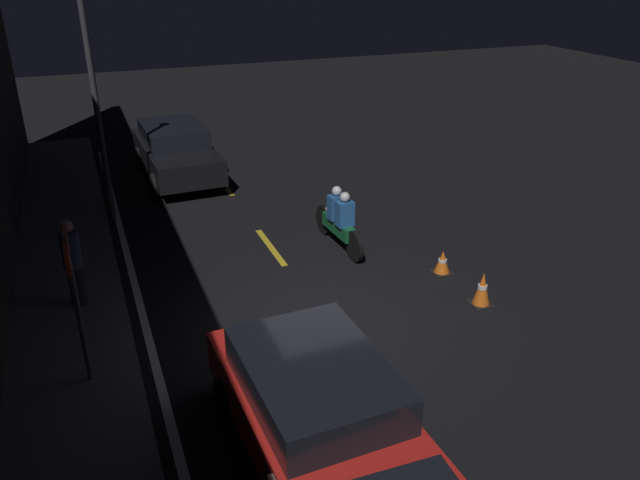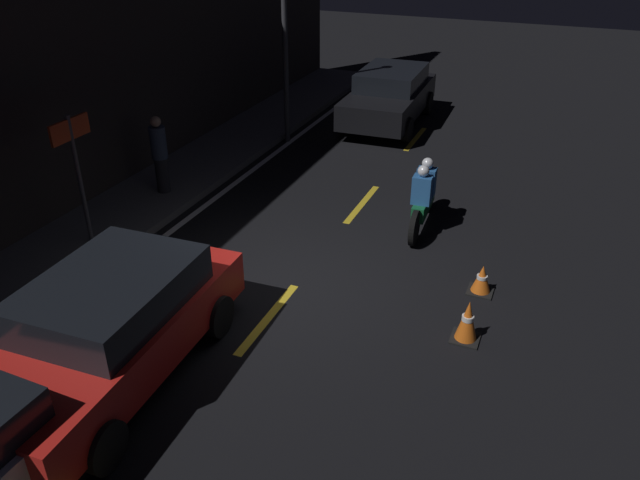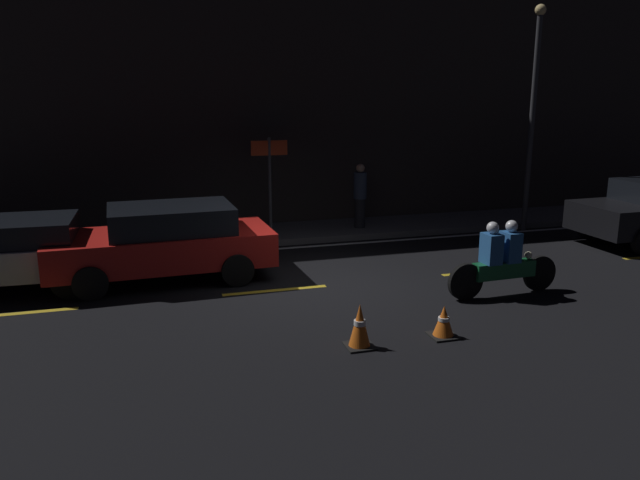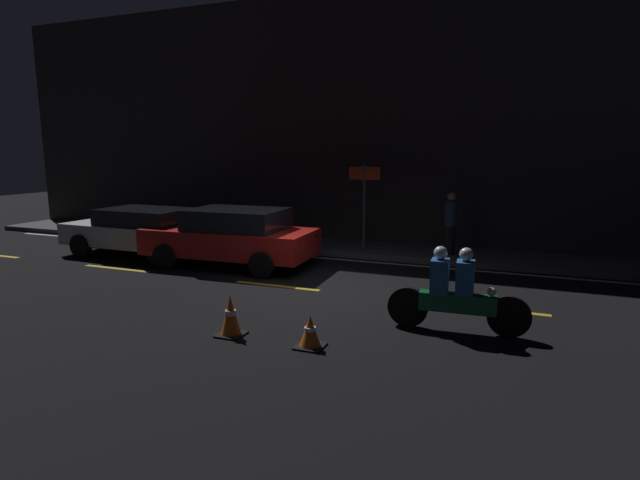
{
  "view_description": "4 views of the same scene",
  "coord_description": "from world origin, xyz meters",
  "px_view_note": "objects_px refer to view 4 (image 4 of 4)",
  "views": [
    {
      "loc": [
        -8.72,
        3.63,
        6.11
      ],
      "look_at": [
        1.1,
        -0.25,
        1.18
      ],
      "focal_mm": 35.0,
      "sensor_mm": 36.0,
      "label": 1
    },
    {
      "loc": [
        -8.05,
        -3.78,
        5.73
      ],
      "look_at": [
        0.25,
        -0.36,
        0.83
      ],
      "focal_mm": 35.0,
      "sensor_mm": 36.0,
      "label": 2
    },
    {
      "loc": [
        -3.32,
        -11.03,
        3.73
      ],
      "look_at": [
        -0.15,
        -0.11,
        0.95
      ],
      "focal_mm": 35.0,
      "sensor_mm": 36.0,
      "label": 3
    },
    {
      "loc": [
        3.76,
        -9.52,
        2.92
      ],
      "look_at": [
        -0.05,
        0.16,
        1.06
      ],
      "focal_mm": 28.0,
      "sensor_mm": 36.0,
      "label": 4
    }
  ],
  "objects_px": {
    "taxi_red": "(232,236)",
    "motorcycle": "(454,292)",
    "traffic_cone_near": "(231,316)",
    "shop_sign": "(364,190)",
    "traffic_cone_mid": "(310,332)",
    "sedan_white": "(142,230)",
    "pedestrian": "(450,223)"
  },
  "relations": [
    {
      "from": "traffic_cone_near",
      "to": "shop_sign",
      "type": "relative_size",
      "value": 0.28
    },
    {
      "from": "sedan_white",
      "to": "pedestrian",
      "type": "height_order",
      "value": "pedestrian"
    },
    {
      "from": "motorcycle",
      "to": "shop_sign",
      "type": "bearing_deg",
      "value": 117.04
    },
    {
      "from": "sedan_white",
      "to": "traffic_cone_near",
      "type": "relative_size",
      "value": 6.59
    },
    {
      "from": "motorcycle",
      "to": "traffic_cone_mid",
      "type": "distance_m",
      "value": 2.46
    },
    {
      "from": "pedestrian",
      "to": "shop_sign",
      "type": "distance_m",
      "value": 2.54
    },
    {
      "from": "pedestrian",
      "to": "traffic_cone_near",
      "type": "bearing_deg",
      "value": -109.76
    },
    {
      "from": "taxi_red",
      "to": "sedan_white",
      "type": "bearing_deg",
      "value": -4.74
    },
    {
      "from": "traffic_cone_mid",
      "to": "shop_sign",
      "type": "distance_m",
      "value": 7.27
    },
    {
      "from": "motorcycle",
      "to": "pedestrian",
      "type": "bearing_deg",
      "value": 94.91
    },
    {
      "from": "motorcycle",
      "to": "shop_sign",
      "type": "distance_m",
      "value": 6.44
    },
    {
      "from": "traffic_cone_near",
      "to": "pedestrian",
      "type": "bearing_deg",
      "value": 70.24
    },
    {
      "from": "traffic_cone_mid",
      "to": "pedestrian",
      "type": "xyz_separation_m",
      "value": [
        1.16,
        7.03,
        0.77
      ]
    },
    {
      "from": "traffic_cone_mid",
      "to": "pedestrian",
      "type": "distance_m",
      "value": 7.17
    },
    {
      "from": "taxi_red",
      "to": "pedestrian",
      "type": "distance_m",
      "value": 5.81
    },
    {
      "from": "traffic_cone_mid",
      "to": "shop_sign",
      "type": "bearing_deg",
      "value": 100.09
    },
    {
      "from": "traffic_cone_near",
      "to": "shop_sign",
      "type": "height_order",
      "value": "shop_sign"
    },
    {
      "from": "motorcycle",
      "to": "shop_sign",
      "type": "xyz_separation_m",
      "value": [
        -3.16,
        5.49,
        1.18
      ]
    },
    {
      "from": "traffic_cone_near",
      "to": "shop_sign",
      "type": "distance_m",
      "value": 7.16
    },
    {
      "from": "sedan_white",
      "to": "taxi_red",
      "type": "height_order",
      "value": "taxi_red"
    },
    {
      "from": "taxi_red",
      "to": "shop_sign",
      "type": "bearing_deg",
      "value": -137.12
    },
    {
      "from": "sedan_white",
      "to": "shop_sign",
      "type": "bearing_deg",
      "value": -154.19
    },
    {
      "from": "taxi_red",
      "to": "traffic_cone_near",
      "type": "xyz_separation_m",
      "value": [
        2.58,
        -4.29,
        -0.46
      ]
    },
    {
      "from": "taxi_red",
      "to": "motorcycle",
      "type": "xyz_separation_m",
      "value": [
        5.86,
        -2.78,
        -0.13
      ]
    },
    {
      "from": "sedan_white",
      "to": "traffic_cone_mid",
      "type": "xyz_separation_m",
      "value": [
        6.95,
        -4.42,
        -0.49
      ]
    },
    {
      "from": "traffic_cone_mid",
      "to": "motorcycle",
      "type": "bearing_deg",
      "value": 38.02
    },
    {
      "from": "sedan_white",
      "to": "motorcycle",
      "type": "relative_size",
      "value": 1.94
    },
    {
      "from": "traffic_cone_mid",
      "to": "taxi_red",
      "type": "bearing_deg",
      "value": 132.71
    },
    {
      "from": "taxi_red",
      "to": "traffic_cone_mid",
      "type": "relative_size",
      "value": 8.72
    },
    {
      "from": "traffic_cone_near",
      "to": "pedestrian",
      "type": "relative_size",
      "value": 0.4
    },
    {
      "from": "sedan_white",
      "to": "motorcycle",
      "type": "height_order",
      "value": "motorcycle"
    },
    {
      "from": "motorcycle",
      "to": "traffic_cone_near",
      "type": "relative_size",
      "value": 3.4
    }
  ]
}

